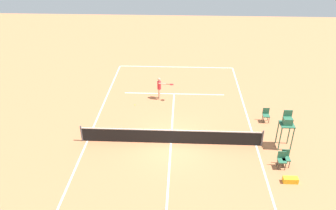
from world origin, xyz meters
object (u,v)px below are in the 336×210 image
object	(u,v)px
courtside_chair_near	(286,157)
equipment_bag	(290,180)
player_serving	(160,86)
tennis_ball	(135,105)
courtside_chair_mid	(266,114)
umpire_chair	(287,124)
courtside_chair_far	(282,159)

from	to	relation	value
courtside_chair_near	equipment_bag	xyz separation A→B (m)	(0.05, 1.41, -0.38)
courtside_chair_near	player_serving	bearing A→B (deg)	-45.24
tennis_ball	courtside_chair_mid	bearing A→B (deg)	168.92
player_serving	equipment_bag	distance (m)	11.56
tennis_ball	equipment_bag	bearing A→B (deg)	139.68
player_serving	courtside_chair_near	bearing A→B (deg)	53.74
player_serving	umpire_chair	world-z (taller)	umpire_chair
tennis_ball	equipment_bag	xyz separation A→B (m)	(-9.11, 7.73, 0.12)
courtside_chair_mid	umpire_chair	bearing A→B (deg)	99.29
courtside_chair_near	tennis_ball	bearing A→B (deg)	-34.61
courtside_chair_far	tennis_ball	bearing A→B (deg)	-36.17
player_serving	courtside_chair_far	bearing A→B (deg)	52.01
tennis_ball	courtside_chair_near	distance (m)	11.15
player_serving	courtside_chair_mid	distance (m)	7.85
player_serving	courtside_chair_mid	xyz separation A→B (m)	(-7.27, 2.92, -0.47)
tennis_ball	courtside_chair_near	xyz separation A→B (m)	(-9.17, 6.33, 0.50)
courtside_chair_far	player_serving	bearing A→B (deg)	-46.97
courtside_chair_mid	equipment_bag	bearing A→B (deg)	90.79
courtside_chair_mid	courtside_chair_far	bearing A→B (deg)	88.52
tennis_ball	umpire_chair	bearing A→B (deg)	154.17
tennis_ball	courtside_chair_near	size ratio (longest dim) A/B	0.07
umpire_chair	courtside_chair_near	bearing A→B (deg)	79.32
player_serving	courtside_chair_near	xyz separation A→B (m)	(-7.41, 7.47, -0.47)
player_serving	equipment_bag	xyz separation A→B (m)	(-7.36, 8.88, -0.86)
tennis_ball	courtside_chair_near	bearing A→B (deg)	145.39
tennis_ball	equipment_bag	size ratio (longest dim) A/B	0.09
player_serving	tennis_ball	world-z (taller)	player_serving
tennis_ball	courtside_chair_near	world-z (taller)	courtside_chair_near
equipment_bag	umpire_chair	bearing A→B (deg)	-96.92
player_serving	tennis_ball	xyz separation A→B (m)	(1.76, 1.15, -0.97)
player_serving	courtside_chair_mid	size ratio (longest dim) A/B	1.78
umpire_chair	courtside_chair_mid	world-z (taller)	umpire_chair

